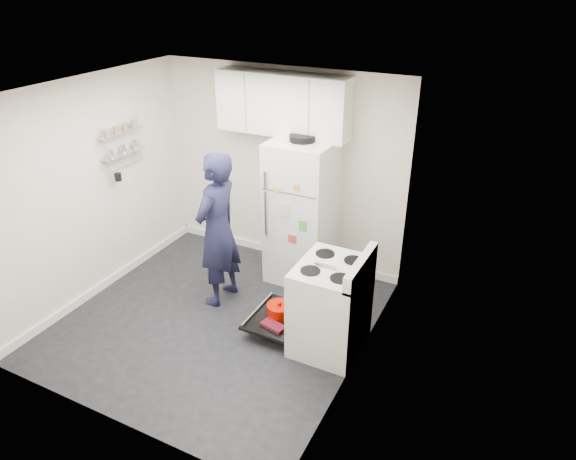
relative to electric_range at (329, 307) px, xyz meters
The scene contains 7 objects.
room 1.49m from the electric_range, behind, with size 3.21×3.21×2.51m.
electric_range is the anchor object (origin of this frame).
open_oven_door 0.65m from the electric_range, behind, with size 0.55×0.72×0.22m.
refrigerator 1.44m from the electric_range, 126.93° to the left, with size 0.72×0.74×1.83m.
upper_cabinets 2.38m from the electric_range, 132.27° to the left, with size 1.60×0.33×0.70m, color silver.
wall_shelf_rack 3.05m from the electric_range, behind, with size 0.14×0.60×0.61m.
person 1.52m from the electric_range, behind, with size 0.66×0.43×1.80m, color #161732.
Camera 1 is at (2.76, -3.80, 3.49)m, focal length 32.00 mm.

